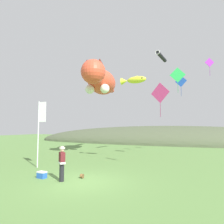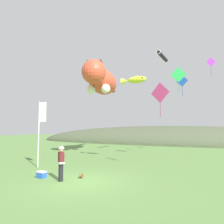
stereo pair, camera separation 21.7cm
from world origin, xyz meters
TOP-DOWN VIEW (x-y plane):
  - ground_plane at (0.00, 0.00)m, footprint 120.00×120.00m
  - distant_hill_ridge at (0.00, 28.54)m, footprint 53.91×14.15m
  - festival_attendant at (-1.01, -0.29)m, footprint 0.49×0.46m
  - kite_spool at (-0.38, 0.67)m, footprint 0.13×0.25m
  - picnic_cooler at (-2.42, -0.15)m, footprint 0.53×0.39m
  - festival_banner_pole at (-4.64, 2.04)m, footprint 0.66×0.08m
  - kite_giant_cat at (-3.69, 9.65)m, footprint 3.79×9.82m
  - kite_fish_windsock at (1.03, 6.01)m, footprint 2.09×0.71m
  - kite_tube_streamer at (2.47, 10.93)m, footprint 0.73×2.76m
  - kite_diamond_green at (4.12, 8.77)m, footprint 1.30×0.27m
  - kite_diamond_blue at (4.24, 11.25)m, footprint 1.12×0.26m
  - kite_diamond_pink at (3.33, 4.21)m, footprint 1.28×0.51m
  - kite_diamond_violet at (6.89, 12.54)m, footprint 0.87×0.38m

SIDE VIEW (x-z plane):
  - ground_plane at x=0.00m, z-range 0.00..0.00m
  - distant_hill_ridge at x=0.00m, z-range -3.11..3.11m
  - kite_spool at x=-0.38m, z-range 0.00..0.25m
  - picnic_cooler at x=-2.42m, z-range 0.00..0.36m
  - festival_attendant at x=-1.01m, z-range 0.07..1.84m
  - festival_banner_pole at x=-4.64m, z-range 0.71..5.31m
  - kite_diamond_pink at x=3.33m, z-range 3.88..6.14m
  - kite_fish_windsock at x=1.03m, z-range 6.18..6.81m
  - kite_diamond_blue at x=4.24m, z-range 6.22..8.26m
  - kite_diamond_green at x=4.12m, z-range 6.14..8.37m
  - kite_giant_cat at x=-3.69m, z-range 6.15..9.16m
  - kite_diamond_violet at x=6.89m, z-range 8.25..10.08m
  - kite_tube_streamer at x=2.47m, z-range 9.64..10.07m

